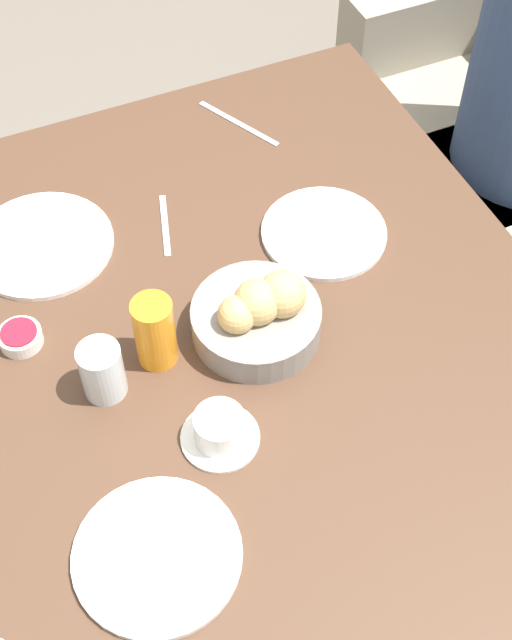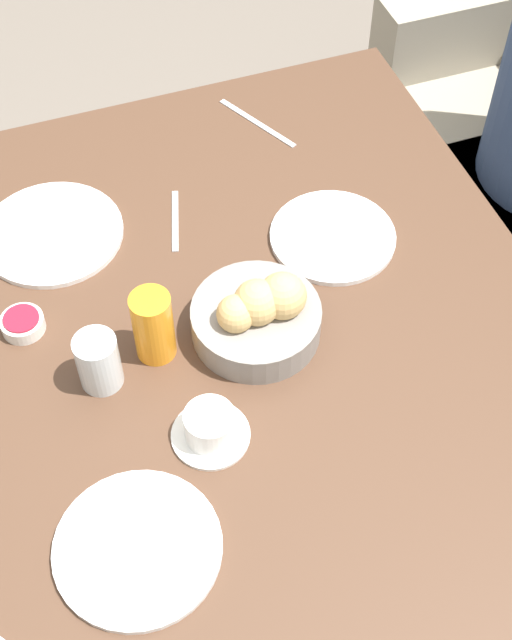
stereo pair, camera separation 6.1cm
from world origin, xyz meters
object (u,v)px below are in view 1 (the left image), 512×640
at_px(juice_glass, 154,331).
at_px(jam_bowl_berry, 20,337).
at_px(spoon_coffee, 167,224).
at_px(knife_silver, 238,123).
at_px(plate_far_center, 324,233).
at_px(bread_basket, 258,314).
at_px(water_tumbler, 102,371).
at_px(coffee_cup, 220,430).
at_px(plate_near_left, 42,244).
at_px(plate_near_right, 157,555).

height_order(juice_glass, jam_bowl_berry, juice_glass).
distance_m(jam_bowl_berry, spoon_coffee, 0.33).
bearing_deg(knife_silver, jam_bowl_berry, -56.43).
relative_size(plate_far_center, juice_glass, 1.72).
xyz_separation_m(plate_far_center, jam_bowl_berry, (0.01, -0.54, 0.01)).
relative_size(bread_basket, water_tumbler, 2.12).
xyz_separation_m(juice_glass, coffee_cup, (0.18, 0.03, -0.04)).
bearing_deg(bread_basket, spoon_coffee, -169.59).
xyz_separation_m(plate_near_left, spoon_coffee, (0.04, 0.21, -0.00)).
xyz_separation_m(jam_bowl_berry, knife_silver, (-0.34, 0.52, -0.01)).
bearing_deg(juice_glass, plate_near_left, -160.76).
relative_size(plate_near_left, spoon_coffee, 1.71).
distance_m(plate_near_left, spoon_coffee, 0.22).
height_order(bread_basket, coffee_cup, bread_basket).
xyz_separation_m(plate_near_left, coffee_cup, (0.47, 0.14, 0.02)).
bearing_deg(jam_bowl_berry, bread_basket, 69.38).
bearing_deg(plate_near_left, spoon_coffee, 79.70).
distance_m(plate_near_right, coffee_cup, 0.20).
relative_size(plate_near_right, knife_silver, 1.28).
relative_size(plate_near_left, jam_bowl_berry, 3.54).
height_order(water_tumbler, knife_silver, water_tumbler).
bearing_deg(spoon_coffee, jam_bowl_berry, -63.91).
height_order(juice_glass, spoon_coffee, juice_glass).
bearing_deg(water_tumbler, plate_near_left, -178.15).
relative_size(plate_near_left, juice_glass, 1.94).
bearing_deg(water_tumbler, knife_silver, 138.68).
xyz_separation_m(plate_far_center, coffee_cup, (0.30, -0.32, 0.02)).
relative_size(plate_near_right, water_tumbler, 2.37).
relative_size(plate_near_right, coffee_cup, 1.96).
xyz_separation_m(plate_near_left, knife_silver, (-0.16, 0.43, -0.00)).
height_order(jam_bowl_berry, spoon_coffee, jam_bowl_berry).
relative_size(plate_near_left, coffee_cup, 2.11).
bearing_deg(water_tumbler, jam_bowl_berry, -145.47).
distance_m(water_tumbler, spoon_coffee, 0.35).
bearing_deg(spoon_coffee, water_tumbler, -35.64).
bearing_deg(bread_basket, juice_glass, -97.24).
bearing_deg(plate_near_left, knife_silver, 110.10).
xyz_separation_m(bread_basket, coffee_cup, (0.16, -0.13, -0.02)).
distance_m(plate_far_center, spoon_coffee, 0.27).
bearing_deg(knife_silver, bread_basket, -19.55).
xyz_separation_m(coffee_cup, knife_silver, (-0.63, 0.30, -0.02)).
xyz_separation_m(juice_glass, spoon_coffee, (-0.26, 0.11, -0.06)).
bearing_deg(spoon_coffee, bread_basket, 10.41).
height_order(bread_basket, juice_glass, juice_glass).
relative_size(plate_far_center, jam_bowl_berry, 3.14).
bearing_deg(water_tumbler, spoon_coffee, 144.36).
distance_m(bread_basket, plate_near_right, 0.40).
xyz_separation_m(water_tumbler, knife_silver, (-0.48, 0.42, -0.05)).
relative_size(bread_basket, plate_near_right, 0.90).
height_order(coffee_cup, spoon_coffee, coffee_cup).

